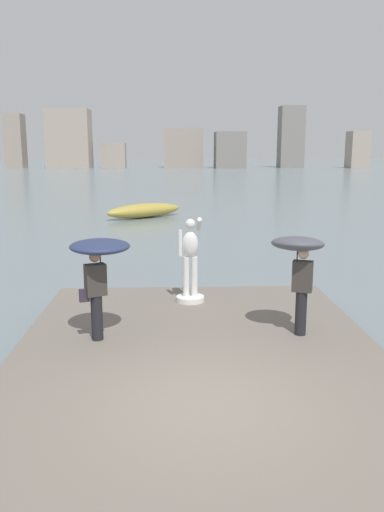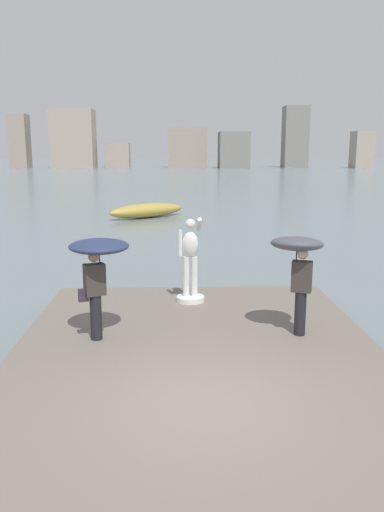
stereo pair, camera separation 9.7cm
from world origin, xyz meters
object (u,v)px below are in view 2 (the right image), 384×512
object	(u,v)px
statue_white_figure	(190,266)
onlooker_left	(98,259)
boat_near	(147,210)
onlooker_right	(298,256)

from	to	relation	value
statue_white_figure	onlooker_left	world-z (taller)	statue_white_figure
boat_near	statue_white_figure	bearing A→B (deg)	-83.85
statue_white_figure	onlooker_left	bearing A→B (deg)	-126.52
onlooker_right	onlooker_left	bearing A→B (deg)	-178.32
onlooker_right	boat_near	bearing A→B (deg)	100.77
statue_white_figure	boat_near	bearing A→B (deg)	96.15
statue_white_figure	onlooker_right	xyz separation A→B (m)	(2.01, -2.33, 0.70)
statue_white_figure	onlooker_right	world-z (taller)	statue_white_figure
onlooker_left	onlooker_right	distance (m)	3.81
onlooker_right	statue_white_figure	bearing A→B (deg)	130.74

